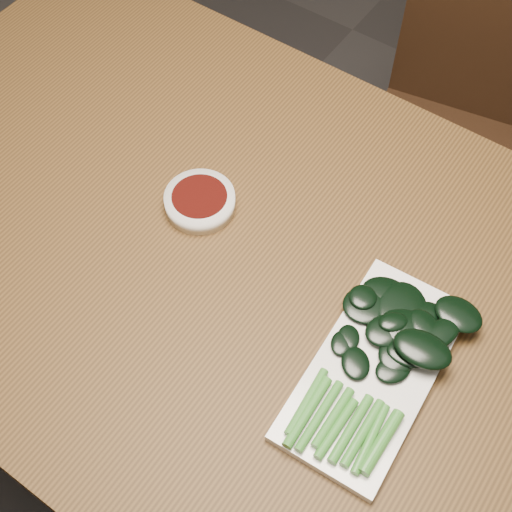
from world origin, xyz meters
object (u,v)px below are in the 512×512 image
at_px(table, 264,297).
at_px(gai_lan, 392,346).
at_px(serving_plate, 374,370).
at_px(chair_far, 467,132).
at_px(sauce_bowl, 200,201).

relative_size(table, gai_lan, 4.74).
height_order(table, serving_plate, serving_plate).
bearing_deg(gai_lan, chair_far, 101.92).
relative_size(chair_far, sauce_bowl, 8.69).
bearing_deg(serving_plate, sauce_bowl, 166.34).
xyz_separation_m(table, serving_plate, (0.20, -0.05, 0.08)).
bearing_deg(sauce_bowl, serving_plate, -13.66).
xyz_separation_m(table, gai_lan, (0.20, -0.01, 0.10)).
height_order(table, chair_far, chair_far).
bearing_deg(serving_plate, gai_lan, 83.22).
relative_size(serving_plate, gai_lan, 1.02).
bearing_deg(gai_lan, table, 176.74).
bearing_deg(serving_plate, table, 167.04).
distance_m(table, sauce_bowl, 0.17).
height_order(chair_far, serving_plate, chair_far).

